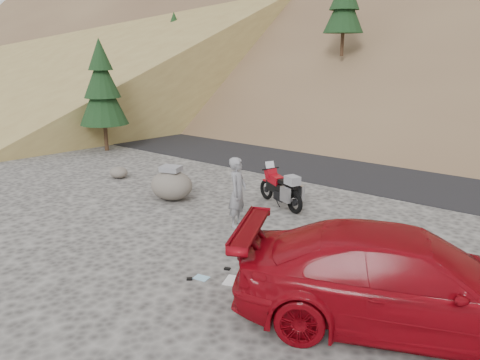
# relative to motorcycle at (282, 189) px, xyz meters

# --- Properties ---
(ground) EXTENTS (140.00, 140.00, 0.00)m
(ground) POSITION_rel_motorcycle_xyz_m (0.16, -2.74, -0.54)
(ground) COLOR #3E3C39
(ground) RESTS_ON ground
(road) EXTENTS (120.00, 7.00, 0.05)m
(road) POSITION_rel_motorcycle_xyz_m (0.16, 6.26, -0.54)
(road) COLOR black
(road) RESTS_ON ground
(conifer_verge) EXTENTS (2.20, 2.20, 5.04)m
(conifer_verge) POSITION_rel_motorcycle_xyz_m (-10.84, 1.76, 2.35)
(conifer_verge) COLOR #341E13
(conifer_verge) RESTS_ON ground
(motorcycle) EXTENTS (2.03, 1.07, 1.27)m
(motorcycle) POSITION_rel_motorcycle_xyz_m (0.00, 0.00, 0.00)
(motorcycle) COLOR black
(motorcycle) RESTS_ON ground
(man) EXTENTS (0.63, 0.79, 1.88)m
(man) POSITION_rel_motorcycle_xyz_m (-0.07, -2.05, -0.54)
(man) COLOR gray
(man) RESTS_ON ground
(red_car) EXTENTS (6.20, 4.49, 1.67)m
(red_car) POSITION_rel_motorcycle_xyz_m (5.02, -3.97, -0.54)
(red_car) COLOR maroon
(red_car) RESTS_ON ground
(boulder) EXTENTS (1.51, 1.33, 1.09)m
(boulder) POSITION_rel_motorcycle_xyz_m (-3.12, -1.52, -0.07)
(boulder) COLOR #524C46
(boulder) RESTS_ON ground
(small_rock) EXTENTS (0.85, 0.81, 0.41)m
(small_rock) POSITION_rel_motorcycle_xyz_m (-6.48, -0.96, -0.34)
(small_rock) COLOR #524C46
(small_rock) RESTS_ON ground
(gear_white_cloth) EXTENTS (0.61, 0.58, 0.02)m
(gear_white_cloth) POSITION_rel_motorcycle_xyz_m (1.84, -4.50, -0.54)
(gear_white_cloth) COLOR white
(gear_white_cloth) RESTS_ON ground
(gear_blue_mat) EXTENTS (0.55, 0.36, 0.20)m
(gear_blue_mat) POSITION_rel_motorcycle_xyz_m (2.20, -3.69, -0.44)
(gear_blue_mat) COLOR #1A559F
(gear_blue_mat) RESTS_ON ground
(gear_bottle) EXTENTS (0.08, 0.08, 0.20)m
(gear_bottle) POSITION_rel_motorcycle_xyz_m (2.52, -4.10, -0.44)
(gear_bottle) COLOR #1A559F
(gear_bottle) RESTS_ON ground
(gear_funnel) EXTENTS (0.16, 0.16, 0.19)m
(gear_funnel) POSITION_rel_motorcycle_xyz_m (2.14, -4.88, -0.45)
(gear_funnel) COLOR red
(gear_funnel) RESTS_ON ground
(gear_glove_a) EXTENTS (0.15, 0.13, 0.04)m
(gear_glove_a) POSITION_rel_motorcycle_xyz_m (1.35, -4.21, -0.53)
(gear_glove_a) COLOR black
(gear_glove_a) RESTS_ON ground
(gear_glove_b) EXTENTS (0.14, 0.14, 0.04)m
(gear_glove_b) POSITION_rel_motorcycle_xyz_m (1.03, -5.04, -0.53)
(gear_glove_b) COLOR black
(gear_glove_b) RESTS_ON ground
(gear_blue_cloth) EXTENTS (0.34, 0.28, 0.01)m
(gear_blue_cloth) POSITION_rel_motorcycle_xyz_m (1.17, -4.84, -0.54)
(gear_blue_cloth) COLOR #94C9E4
(gear_blue_cloth) RESTS_ON ground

